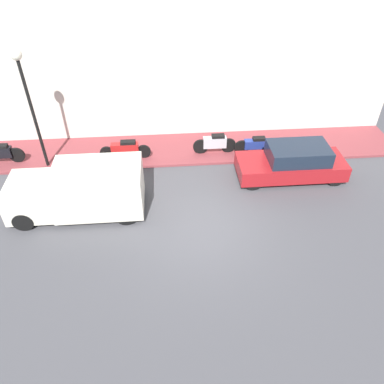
% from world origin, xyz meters
% --- Properties ---
extents(ground_plane, '(60.00, 60.00, 0.00)m').
position_xyz_m(ground_plane, '(0.00, 0.00, 0.00)').
color(ground_plane, '#47474C').
extents(sidewalk, '(2.53, 18.13, 0.10)m').
position_xyz_m(sidewalk, '(5.09, 0.00, 0.05)').
color(sidewalk, brown).
rests_on(sidewalk, ground_plane).
extents(building_facade, '(0.30, 18.13, 7.49)m').
position_xyz_m(building_facade, '(6.50, 0.00, 3.74)').
color(building_facade, silver).
rests_on(building_facade, ground_plane).
extents(parked_car, '(1.62, 4.14, 1.38)m').
position_xyz_m(parked_car, '(2.78, -3.82, 0.65)').
color(parked_car, maroon).
rests_on(parked_car, ground_plane).
extents(delivery_van, '(1.90, 4.54, 1.75)m').
position_xyz_m(delivery_van, '(1.39, 4.09, 0.89)').
color(delivery_van, silver).
rests_on(delivery_van, ground_plane).
extents(motorcycle_blue, '(0.30, 1.79, 0.76)m').
position_xyz_m(motorcycle_blue, '(4.42, -2.73, 0.52)').
color(motorcycle_blue, navy).
rests_on(motorcycle_blue, sidewalk).
extents(scooter_silver, '(0.30, 1.83, 0.85)m').
position_xyz_m(scooter_silver, '(4.62, -1.03, 0.56)').
color(scooter_silver, '#B7B7BF').
rests_on(scooter_silver, sidewalk).
extents(motorcycle_red, '(0.30, 2.10, 0.82)m').
position_xyz_m(motorcycle_red, '(4.47, 2.73, 0.55)').
color(motorcycle_red, '#B21E1E').
rests_on(motorcycle_red, sidewalk).
extents(streetlamp, '(0.39, 0.39, 4.67)m').
position_xyz_m(streetlamp, '(4.22, 5.91, 3.39)').
color(streetlamp, black).
rests_on(streetlamp, sidewalk).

